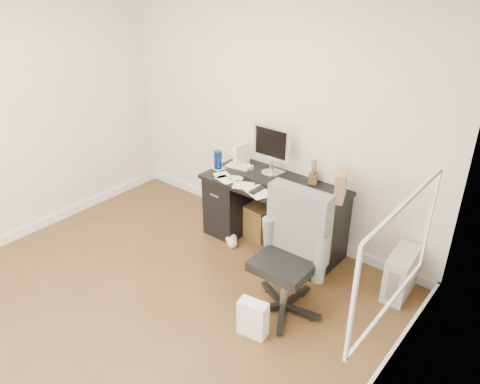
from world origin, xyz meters
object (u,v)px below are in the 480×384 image
object	(u,v)px
pc_tower	(401,274)
wicker_basket	(260,218)
lcd_monitor	(272,150)
desk	(273,213)
keyboard	(259,179)
office_chair	(286,257)

from	to	relation	value
pc_tower	wicker_basket	xyz separation A→B (m)	(-1.65, 0.03, -0.04)
lcd_monitor	pc_tower	bearing A→B (deg)	-2.84
desk	wicker_basket	size ratio (longest dim) A/B	3.93
desk	wicker_basket	bearing A→B (deg)	157.29
keyboard	pc_tower	world-z (taller)	keyboard
wicker_basket	keyboard	bearing A→B (deg)	-60.40
lcd_monitor	desk	bearing A→B (deg)	-44.91
office_chair	wicker_basket	xyz separation A→B (m)	(-0.94, 0.90, -0.38)
desk	office_chair	xyz separation A→B (m)	(0.69, -0.80, 0.17)
wicker_basket	pc_tower	bearing A→B (deg)	-1.08
keyboard	office_chair	xyz separation A→B (m)	(0.86, -0.75, -0.19)
desk	office_chair	size ratio (longest dim) A/B	1.31
lcd_monitor	pc_tower	world-z (taller)	lcd_monitor
desk	keyboard	size ratio (longest dim) A/B	3.55
lcd_monitor	keyboard	bearing A→B (deg)	-91.43
keyboard	office_chair	distance (m)	1.16
keyboard	wicker_basket	bearing A→B (deg)	125.26
lcd_monitor	pc_tower	size ratio (longest dim) A/B	1.21
pc_tower	office_chair	bearing A→B (deg)	-132.90
keyboard	desk	bearing A→B (deg)	20.48
lcd_monitor	office_chair	bearing A→B (deg)	-47.97
keyboard	pc_tower	bearing A→B (deg)	9.88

